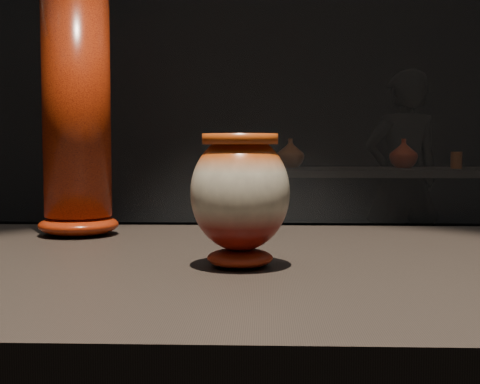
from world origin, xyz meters
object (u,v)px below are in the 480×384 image
at_px(tall_vase, 77,113).
at_px(visitor, 403,180).
at_px(back_shelf, 380,208).
at_px(main_vase, 240,194).

distance_m(tall_vase, visitor, 4.00).
bearing_deg(back_shelf, visitor, 62.09).
bearing_deg(visitor, main_vase, 61.78).
distance_m(main_vase, back_shelf, 3.70).
relative_size(main_vase, tall_vase, 0.39).
height_order(back_shelf, visitor, visitor).
distance_m(main_vase, visitor, 4.19).
relative_size(tall_vase, back_shelf, 0.23).
relative_size(main_vase, back_shelf, 0.09).
height_order(tall_vase, back_shelf, tall_vase).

